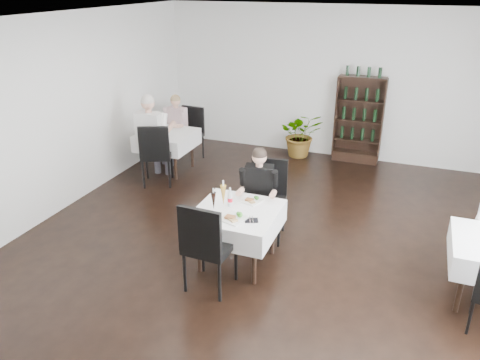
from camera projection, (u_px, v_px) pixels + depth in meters
name	position (u px, v px, depth m)	size (l,w,h in m)	color
room_shell	(260.00, 159.00, 5.48)	(9.00, 9.00, 9.00)	black
wine_shelf	(359.00, 121.00, 9.24)	(0.90, 0.28, 1.75)	black
main_table	(237.00, 220.00, 5.93)	(1.03, 1.03, 0.77)	black
left_table	(167.00, 140.00, 8.86)	(0.98, 0.98, 0.77)	black
potted_tree	(301.00, 134.00, 9.66)	(0.85, 0.74, 0.95)	#28531C
main_chair_far	(267.00, 194.00, 6.61)	(0.58, 0.59, 1.13)	black
main_chair_near	(206.00, 242.00, 5.37)	(0.55, 0.56, 1.15)	black
left_chair_far	(190.00, 130.00, 9.45)	(0.51, 0.52, 1.07)	black
left_chair_near	(156.00, 151.00, 8.19)	(0.69, 0.69, 1.14)	black
diner_main	(258.00, 189.00, 6.36)	(0.57, 0.59, 1.39)	#45454D
diner_left_far	(175.00, 124.00, 9.27)	(0.55, 0.58, 1.36)	#45454D
diner_left_near	(152.00, 131.00, 8.31)	(0.62, 0.63, 1.62)	#45454D
plate_far	(252.00, 200.00, 6.09)	(0.30, 0.30, 0.07)	white
plate_near	(234.00, 218.00, 5.64)	(0.35, 0.35, 0.09)	white
pilsner_dark	(214.00, 201.00, 5.84)	(0.07, 0.07, 0.29)	black
pilsner_lager	(223.00, 195.00, 5.95)	(0.08, 0.08, 0.34)	gold
coke_bottle	(230.00, 199.00, 5.93)	(0.07, 0.07, 0.26)	silver
napkin_cutlery	(251.00, 220.00, 5.61)	(0.20, 0.18, 0.02)	black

